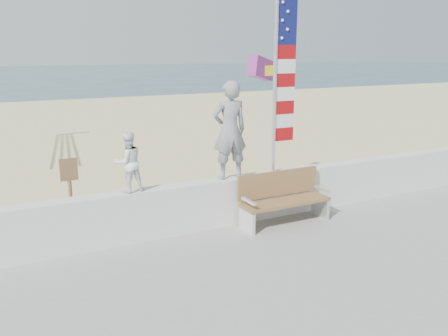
{
  "coord_description": "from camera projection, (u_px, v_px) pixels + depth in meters",
  "views": [
    {
      "loc": [
        -3.67,
        -5.73,
        3.46
      ],
      "look_at": [
        0.2,
        1.8,
        1.35
      ],
      "focal_mm": 38.0,
      "sensor_mm": 36.0,
      "label": 1
    }
  ],
  "objects": [
    {
      "name": "bench",
      "position": [
        283.0,
        197.0,
        9.18
      ],
      "size": [
        1.8,
        0.57,
        1.0
      ],
      "color": "olive",
      "rests_on": "boardwalk"
    },
    {
      "name": "sign",
      "position": [
        70.0,
        189.0,
        8.8
      ],
      "size": [
        0.32,
        0.07,
        1.46
      ],
      "color": "olive",
      "rests_on": "sand"
    },
    {
      "name": "seawall",
      "position": [
        210.0,
        204.0,
        8.98
      ],
      "size": [
        30.0,
        0.35,
        0.9
      ],
      "primitive_type": "cube",
      "color": "silver",
      "rests_on": "boardwalk"
    },
    {
      "name": "adult",
      "position": [
        230.0,
        130.0,
        8.84
      ],
      "size": [
        0.71,
        0.5,
        1.85
      ],
      "primitive_type": "imported",
      "rotation": [
        0.0,
        0.0,
        3.05
      ],
      "color": "gray",
      "rests_on": "seawall"
    },
    {
      "name": "ground",
      "position": [
        265.0,
        278.0,
        7.41
      ],
      "size": [
        220.0,
        220.0,
        0.0
      ],
      "primitive_type": "plane",
      "color": "#2E4B5C",
      "rests_on": "ground"
    },
    {
      "name": "flag",
      "position": [
        281.0,
        75.0,
        9.09
      ],
      "size": [
        0.5,
        0.08,
        3.5
      ],
      "color": "silver",
      "rests_on": "seawall"
    },
    {
      "name": "child",
      "position": [
        128.0,
        162.0,
        8.07
      ],
      "size": [
        0.56,
        0.47,
        1.05
      ],
      "primitive_type": "imported",
      "rotation": [
        0.0,
        0.0,
        3.3
      ],
      "color": "white",
      "rests_on": "seawall"
    },
    {
      "name": "sand",
      "position": [
        116.0,
        160.0,
        15.16
      ],
      "size": [
        90.0,
        40.0,
        0.08
      ],
      "primitive_type": "cube",
      "color": "beige",
      "rests_on": "ground"
    },
    {
      "name": "parafoil_kite",
      "position": [
        262.0,
        69.0,
        10.7
      ],
      "size": [
        0.88,
        0.62,
        0.61
      ],
      "color": "#FD271C",
      "rests_on": "ground"
    }
  ]
}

